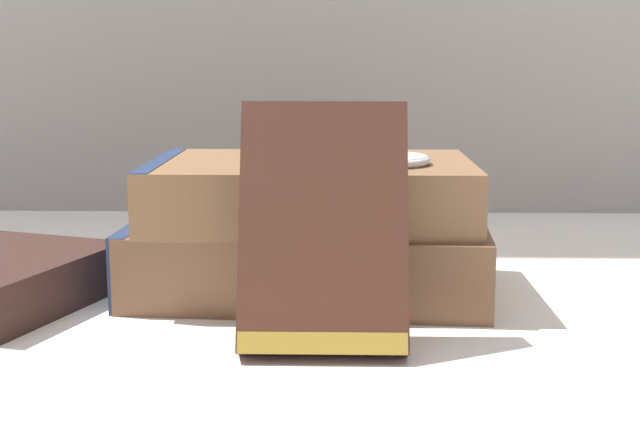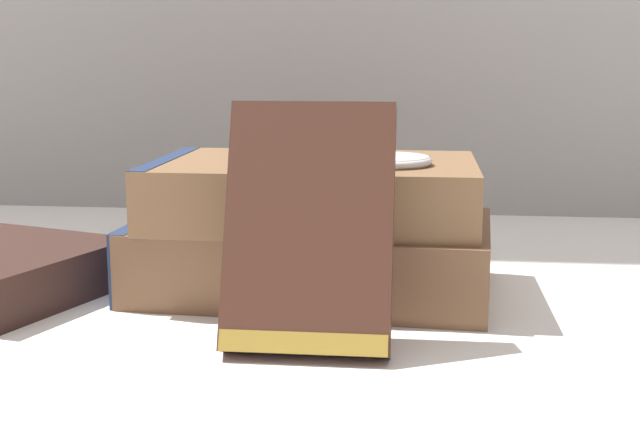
% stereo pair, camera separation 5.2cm
% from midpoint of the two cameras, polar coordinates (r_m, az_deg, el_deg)
% --- Properties ---
extents(ground_plane, '(3.00, 3.00, 0.00)m').
position_cam_midpoint_polar(ground_plane, '(0.60, -3.14, -5.81)').
color(ground_plane, white).
extents(book_flat_bottom, '(0.25, 0.17, 0.05)m').
position_cam_midpoint_polar(book_flat_bottom, '(0.63, -3.66, -2.74)').
color(book_flat_bottom, brown).
rests_on(book_flat_bottom, ground_plane).
extents(book_flat_top, '(0.22, 0.15, 0.04)m').
position_cam_midpoint_polar(book_flat_top, '(0.62, -3.46, 1.42)').
color(book_flat_top, brown).
rests_on(book_flat_top, book_flat_bottom).
extents(book_leaning_front, '(0.09, 0.07, 0.14)m').
position_cam_midpoint_polar(book_leaning_front, '(0.50, -2.73, -1.50)').
color(book_leaning_front, '#422319').
rests_on(book_leaning_front, ground_plane).
extents(pocket_watch, '(0.06, 0.06, 0.01)m').
position_cam_midpoint_polar(pocket_watch, '(0.60, 1.86, 3.45)').
color(pocket_watch, white).
rests_on(pocket_watch, book_flat_top).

